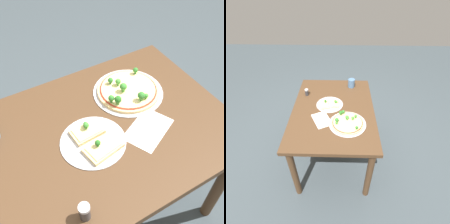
{
  "view_description": "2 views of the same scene",
  "coord_description": "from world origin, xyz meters",
  "views": [
    {
      "loc": [
        -0.34,
        -0.68,
        1.65
      ],
      "look_at": [
        0.08,
        0.05,
        0.75
      ],
      "focal_mm": 45.0,
      "sensor_mm": 36.0,
      "label": 1
    },
    {
      "loc": [
        1.38,
        0.08,
        1.82
      ],
      "look_at": [
        0.08,
        0.05,
        0.75
      ],
      "focal_mm": 28.0,
      "sensor_mm": 36.0,
      "label": 2
    }
  ],
  "objects": [
    {
      "name": "pizza_tray_slice",
      "position": [
        -0.05,
        -0.04,
        0.74
      ],
      "size": [
        0.27,
        0.27,
        0.06
      ],
      "color": "#B7B7BC",
      "rests_on": "dining_table"
    },
    {
      "name": "dining_table",
      "position": [
        0.0,
        0.0,
        0.62
      ],
      "size": [
        1.13,
        0.81,
        0.73
      ],
      "color": "#4C331E",
      "rests_on": "ground_plane"
    },
    {
      "name": "condiment_shaker",
      "position": [
        -0.23,
        -0.3,
        0.76
      ],
      "size": [
        0.04,
        0.04,
        0.07
      ],
      "color": "#333338",
      "rests_on": "dining_table"
    },
    {
      "name": "paper_menu",
      "position": [
        0.18,
        -0.1,
        0.73
      ],
      "size": [
        0.25,
        0.22,
        0.0
      ],
      "primitive_type": "cube",
      "rotation": [
        0.0,
        0.0,
        0.46
      ],
      "color": "white",
      "rests_on": "dining_table"
    },
    {
      "name": "pizza_tray_whole",
      "position": [
        0.22,
        0.14,
        0.74
      ],
      "size": [
        0.34,
        0.34,
        0.07
      ],
      "color": "#B7B7BC",
      "rests_on": "dining_table"
    },
    {
      "name": "ground_plane",
      "position": [
        0.0,
        0.0,
        0.0
      ],
      "size": [
        8.0,
        8.0,
        0.0
      ],
      "primitive_type": "plane",
      "color": "#3D474C"
    }
  ]
}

